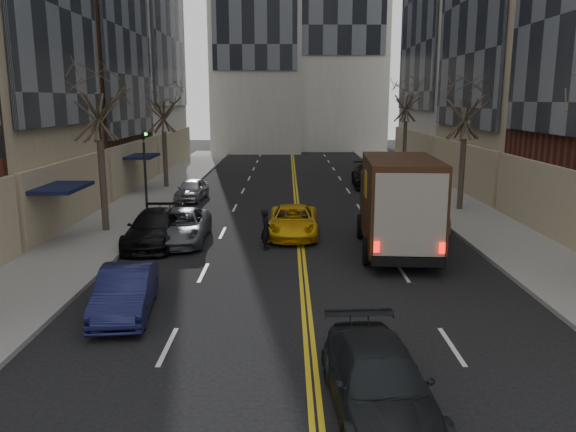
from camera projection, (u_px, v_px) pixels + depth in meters
name	position (u px, v px, depth m)	size (l,w,h in m)	color
sidewalk_left	(141.00, 203.00, 32.38)	(4.00, 66.00, 0.15)	slate
sidewalk_right	(452.00, 203.00, 32.40)	(4.00, 66.00, 0.15)	slate
tree_lf_mid	(96.00, 84.00, 24.20)	(3.20, 3.20, 8.91)	#382D23
tree_lf_far	(163.00, 98.00, 37.04)	(3.20, 3.20, 8.12)	#382D23
tree_rt_mid	(467.00, 95.00, 29.20)	(3.20, 3.20, 8.32)	#382D23
tree_rt_far	(407.00, 89.00, 43.77)	(3.20, 3.20, 9.11)	#382D23
traffic_signal	(145.00, 166.00, 26.92)	(0.29, 0.26, 4.70)	black
ups_truck	(398.00, 205.00, 21.93)	(3.23, 7.11, 3.80)	black
observer_sedan	(379.00, 382.00, 10.71)	(2.13, 4.66, 1.32)	black
taxi	(293.00, 221.00, 24.89)	(2.18, 4.73, 1.31)	#D9A209
pedestrian	(266.00, 229.00, 22.59)	(0.60, 0.39, 1.65)	black
parked_lf_b	(126.00, 292.00, 15.74)	(1.41, 4.04, 1.33)	#111438
parked_lf_c	(180.00, 226.00, 23.79)	(2.27, 4.92, 1.37)	#52555A
parked_lf_d	(155.00, 228.00, 23.32)	(1.98, 4.88, 1.42)	black
parked_lf_e	(192.00, 190.00, 33.75)	(1.51, 3.75, 1.28)	#A6A8AE
parked_rt_a	(416.00, 212.00, 26.22)	(1.71, 4.89, 1.61)	#4A4D51
parked_rt_b	(389.00, 189.00, 33.43)	(2.47, 5.37, 1.49)	#B7BBBF
parked_rt_c	(368.00, 176.00, 38.98)	(2.17, 5.33, 1.55)	black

